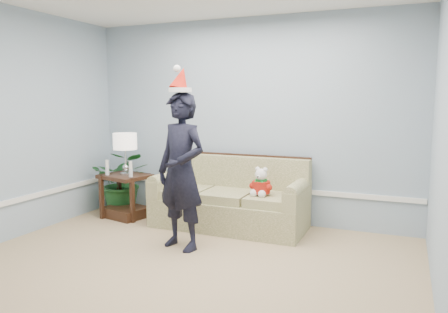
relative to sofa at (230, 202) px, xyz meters
name	(u,v)px	position (x,y,z in m)	size (l,w,h in m)	color
room_shell	(143,134)	(0.07, -2.09, 1.03)	(4.54, 5.04, 2.74)	tan
wainscot_trim	(116,199)	(-1.10, -0.91, 0.13)	(4.49, 4.99, 0.06)	white
sofa	(230,202)	(0.00, 0.00, 0.00)	(1.95, 0.84, 0.91)	#606931
side_table	(126,201)	(-1.51, -0.15, -0.09)	(0.73, 0.65, 0.60)	#361D13
table_lamp	(125,143)	(-1.49, -0.16, 0.72)	(0.32, 0.32, 0.58)	silver
candle_pair	(119,169)	(-1.52, -0.28, 0.38)	(0.44, 0.05, 0.21)	silver
houseplant	(123,181)	(-1.73, 0.10, 0.13)	(0.81, 0.70, 0.90)	#205C28
man	(181,171)	(-0.19, -0.97, 0.54)	(0.63, 0.41, 1.72)	black
santa_hat	(181,81)	(-0.19, -0.96, 1.51)	(0.33, 0.35, 0.29)	white
teddy_bear	(261,185)	(0.46, -0.17, 0.28)	(0.25, 0.26, 0.36)	white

